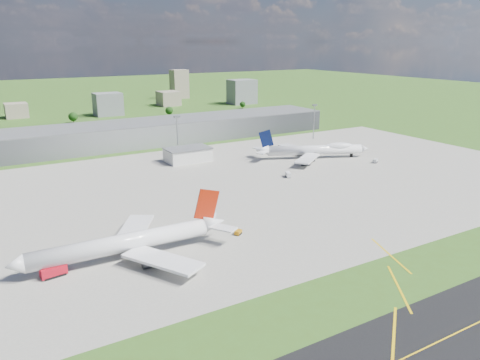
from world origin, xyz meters
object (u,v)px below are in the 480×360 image
airliner_blue_quad (315,150)px  fire_truck (54,272)px  van_white_near (288,175)px  van_white_far (375,161)px  airliner_red_twin (130,243)px  tug_yellow (238,233)px

airliner_blue_quad → fire_truck: 186.79m
fire_truck → van_white_near: (129.01, 53.18, -0.40)m
airliner_blue_quad → van_white_far: bearing=-25.8°
airliner_red_twin → fire_truck: bearing=3.9°
fire_truck → van_white_near: size_ratio=1.43×
van_white_near → fire_truck: bearing=135.2°
airliner_blue_quad → van_white_far: size_ratio=14.41×
fire_truck → airliner_blue_quad: bearing=16.6°
van_white_far → fire_truck: bearing=165.3°
fire_truck → van_white_far: bearing=6.3°
fire_truck → tug_yellow: fire_truck is taller
van_white_near → van_white_far: size_ratio=1.22×
airliner_red_twin → tug_yellow: (41.13, -1.94, -4.51)m
airliner_red_twin → tug_yellow: 41.42m
airliner_red_twin → airliner_blue_quad: size_ratio=1.08×
tug_yellow → van_white_near: (62.91, 53.96, 0.47)m
airliner_blue_quad → airliner_red_twin: bearing=-127.6°
tug_yellow → van_white_far: (126.78, 52.20, 0.27)m
airliner_red_twin → van_white_far: airliner_red_twin is taller
tug_yellow → van_white_near: size_ratio=0.65×
airliner_blue_quad → van_white_near: size_ratio=11.77×
airliner_blue_quad → fire_truck: bearing=-130.9°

